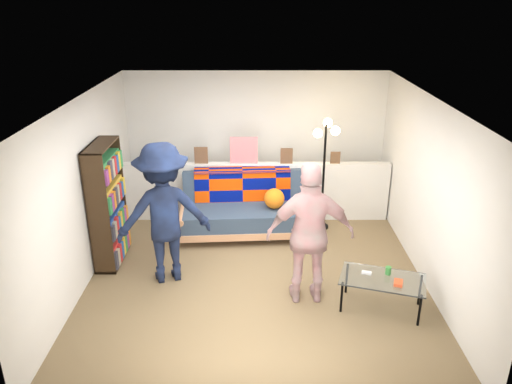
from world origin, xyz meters
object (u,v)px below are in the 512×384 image
(person_right, at_px, (310,234))
(coffee_table, at_px, (383,280))
(bookshelf, at_px, (108,208))
(floor_lamp, at_px, (325,153))
(futon_sofa, at_px, (245,209))
(person_left, at_px, (164,213))

(person_right, bearing_deg, coffee_table, 165.48)
(bookshelf, xyz_separation_m, floor_lamp, (3.17, 1.09, 0.47))
(futon_sofa, bearing_deg, person_left, -126.76)
(floor_lamp, xyz_separation_m, person_right, (-0.43, -2.09, -0.38))
(bookshelf, xyz_separation_m, person_right, (2.74, -1.00, 0.10))
(person_left, bearing_deg, bookshelf, -46.01)
(futon_sofa, bearing_deg, bookshelf, -155.26)
(futon_sofa, relative_size, person_right, 1.15)
(futon_sofa, distance_m, bookshelf, 2.13)
(floor_lamp, bearing_deg, coffee_table, -78.95)
(floor_lamp, bearing_deg, person_right, -101.71)
(floor_lamp, height_order, person_left, person_left)
(futon_sofa, xyz_separation_m, person_right, (0.84, -1.88, 0.50))
(coffee_table, relative_size, person_right, 0.62)
(bookshelf, height_order, coffee_table, bookshelf)
(coffee_table, distance_m, person_left, 2.89)
(futon_sofa, relative_size, coffee_table, 1.85)
(bookshelf, xyz_separation_m, coffee_table, (3.62, -1.21, -0.42))
(coffee_table, xyz_separation_m, person_right, (-0.88, 0.21, 0.51))
(coffee_table, distance_m, floor_lamp, 2.51)
(bookshelf, bearing_deg, person_right, -20.13)
(bookshelf, height_order, person_right, person_right)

